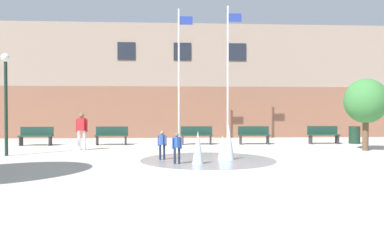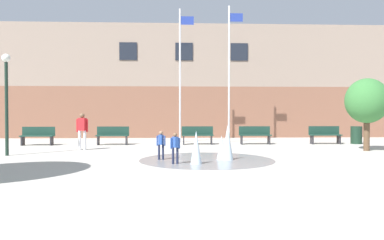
{
  "view_description": "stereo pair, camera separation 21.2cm",
  "coord_description": "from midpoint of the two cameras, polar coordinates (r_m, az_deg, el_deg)",
  "views": [
    {
      "loc": [
        -0.73,
        -8.07,
        1.63
      ],
      "look_at": [
        0.16,
        7.64,
        1.3
      ],
      "focal_mm": 35.0,
      "sensor_mm": 36.0,
      "label": 1
    },
    {
      "loc": [
        -0.52,
        -8.08,
        1.63
      ],
      "look_at": [
        0.16,
        7.64,
        1.3
      ],
      "focal_mm": 35.0,
      "sensor_mm": 36.0,
      "label": 2
    }
  ],
  "objects": [
    {
      "name": "park_bench_center",
      "position": [
        18.91,
        0.39,
        -2.29
      ],
      "size": [
        1.6,
        0.44,
        0.91
      ],
      "color": "#28282D",
      "rests_on": "ground"
    },
    {
      "name": "park_bench_under_left_flagpole",
      "position": [
        19.09,
        -12.46,
        -2.28
      ],
      "size": [
        1.6,
        0.44,
        0.91
      ],
      "color": "#28282D",
      "rests_on": "ground"
    },
    {
      "name": "trash_can",
      "position": [
        21.08,
        23.25,
        -2.1
      ],
      "size": [
        0.56,
        0.56,
        0.9
      ],
      "primitive_type": "cylinder",
      "color": "#193323",
      "rests_on": "ground"
    },
    {
      "name": "adult_in_red",
      "position": [
        16.72,
        -16.82,
        -1.24
      ],
      "size": [
        0.5,
        0.3,
        1.59
      ],
      "rotation": [
        0.0,
        0.0,
        2.79
      ],
      "color": "silver",
      "rests_on": "ground"
    },
    {
      "name": "child_running",
      "position": [
        11.79,
        -2.83,
        -3.92
      ],
      "size": [
        0.31,
        0.24,
        0.99
      ],
      "rotation": [
        0.0,
        0.0,
        -0.99
      ],
      "color": "#1E233D",
      "rests_on": "ground"
    },
    {
      "name": "park_bench_far_right",
      "position": [
        20.4,
        19.1,
        -2.1
      ],
      "size": [
        1.6,
        0.44,
        0.91
      ],
      "color": "#28282D",
      "rests_on": "ground"
    },
    {
      "name": "ground_plane",
      "position": [
        8.27,
        1.18,
        -10.18
      ],
      "size": [
        100.0,
        100.0,
        0.0
      ],
      "primitive_type": "plane",
      "color": "#B2ADA3"
    },
    {
      "name": "child_with_pink_shirt",
      "position": [
        12.88,
        -5.05,
        -3.49
      ],
      "size": [
        0.31,
        0.24,
        0.99
      ],
      "rotation": [
        0.0,
        0.0,
        -1.91
      ],
      "color": "#1E233D",
      "rests_on": "ground"
    },
    {
      "name": "flagpole_left",
      "position": [
        20.49,
        -2.22,
        7.43
      ],
      "size": [
        0.8,
        0.1,
        7.23
      ],
      "color": "silver",
      "rests_on": "ground"
    },
    {
      "name": "flagpole_right",
      "position": [
        20.72,
        5.27,
        7.64
      ],
      "size": [
        0.8,
        0.1,
        7.42
      ],
      "color": "silver",
      "rests_on": "ground"
    },
    {
      "name": "lamp_post_left_lane",
      "position": [
        15.6,
        -26.86,
        4.26
      ],
      "size": [
        0.32,
        0.32,
        3.81
      ],
      "color": "#192D23",
      "rests_on": "ground"
    },
    {
      "name": "splash_fountain",
      "position": [
        12.61,
        3.0,
        -4.49
      ],
      "size": [
        4.6,
        4.6,
        1.2
      ],
      "color": "gray",
      "rests_on": "ground"
    },
    {
      "name": "park_bench_near_trashcan",
      "position": [
        19.29,
        9.11,
        -2.23
      ],
      "size": [
        1.6,
        0.44,
        0.91
      ],
      "color": "#28282D",
      "rests_on": "ground"
    },
    {
      "name": "library_building",
      "position": [
        26.73,
        -1.91,
        5.48
      ],
      "size": [
        36.0,
        6.05,
        7.24
      ],
      "color": "brown",
      "rests_on": "ground"
    },
    {
      "name": "street_tree_near_building",
      "position": [
        17.43,
        24.65,
        2.61
      ],
      "size": [
        1.78,
        1.78,
        3.06
      ],
      "color": "brown",
      "rests_on": "ground"
    },
    {
      "name": "park_bench_far_left",
      "position": [
        19.88,
        -22.94,
        -2.21
      ],
      "size": [
        1.6,
        0.44,
        0.91
      ],
      "color": "#28282D",
      "rests_on": "ground"
    }
  ]
}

